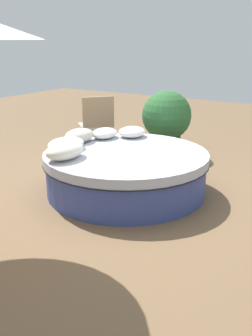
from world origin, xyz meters
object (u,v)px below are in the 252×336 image
throw_pillow_2 (79,136)px  throw_pillow_4 (65,151)px  throw_pillow_0 (132,132)px  planter (166,119)px  throw_pillow_1 (104,133)px  patio_chair (97,121)px  throw_pillow_3 (66,144)px  round_bed (126,171)px

throw_pillow_2 → throw_pillow_4: size_ratio=0.88×
throw_pillow_0 → planter: size_ratio=0.38×
throw_pillow_0 → throw_pillow_4: bearing=-4.2°
throw_pillow_0 → throw_pillow_2: size_ratio=0.88×
throw_pillow_1 → planter: 1.39m
throw_pillow_0 → throw_pillow_1: size_ratio=1.00×
throw_pillow_4 → planter: planter is taller
throw_pillow_2 → patio_chair: (-1.16, -0.57, -0.06)m
throw_pillow_0 → throw_pillow_4: 1.34m
patio_chair → planter: size_ratio=0.91×
throw_pillow_4 → throw_pillow_0: bearing=175.8°
throw_pillow_1 → planter: bearing=167.8°
throw_pillow_0 → throw_pillow_1: (0.27, -0.29, -0.00)m
throw_pillow_3 → planter: 2.14m
throw_pillow_1 → throw_pillow_2: throw_pillow_2 is taller
round_bed → throw_pillow_4: throw_pillow_4 is taller
throw_pillow_2 → planter: (-1.72, 0.45, -0.02)m
patio_chair → throw_pillow_3: bearing=-116.7°
throw_pillow_2 → throw_pillow_4: bearing=26.6°
throw_pillow_2 → throw_pillow_3: size_ratio=0.91×
planter → throw_pillow_2: bearing=-14.5°
throw_pillow_1 → throw_pillow_4: throw_pillow_4 is taller
throw_pillow_1 → patio_chair: bearing=-137.7°
throw_pillow_0 → throw_pillow_4: (1.33, -0.10, 0.03)m
round_bed → patio_chair: (-1.22, -1.36, 0.29)m
throw_pillow_2 → throw_pillow_3: bearing=14.2°
throw_pillow_1 → throw_pillow_2: 0.40m
throw_pillow_0 → throw_pillow_3: (1.03, -0.35, 0.00)m
throw_pillow_1 → throw_pillow_4: bearing=10.2°
round_bed → throw_pillow_2: 0.87m
round_bed → throw_pillow_0: throw_pillow_0 is taller
round_bed → throw_pillow_3: 0.83m
throw_pillow_4 → throw_pillow_2: bearing=-153.4°
throw_pillow_2 → throw_pillow_4: 0.77m
throw_pillow_1 → throw_pillow_3: 0.76m
round_bed → throw_pillow_3: (0.33, -0.69, 0.34)m
planter → throw_pillow_4: bearing=-2.4°
throw_pillow_4 → throw_pillow_1: bearing=-169.8°
patio_chair → throw_pillow_2: bearing=-114.0°
throw_pillow_3 → planter: planter is taller
throw_pillow_1 → throw_pillow_3: size_ratio=0.80×
throw_pillow_3 → throw_pillow_4: size_ratio=0.97×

